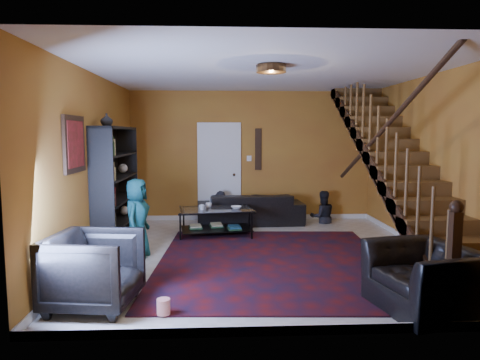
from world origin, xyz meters
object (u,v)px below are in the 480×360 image
object	(u,v)px
armchair_left	(94,270)
bookshelf	(117,189)
sofa	(250,208)
coffee_table	(216,220)
armchair_right	(425,278)

from	to	relation	value
armchair_left	bookshelf	bearing A→B (deg)	14.65
sofa	coffee_table	world-z (taller)	sofa
bookshelf	armchair_left	xyz separation A→B (m)	(0.35, -2.58, -0.55)
armchair_left	coffee_table	xyz separation A→B (m)	(1.29, 3.24, -0.12)
armchair_left	armchair_right	distance (m)	3.56
sofa	armchair_right	world-z (taller)	armchair_right
bookshelf	coffee_table	bearing A→B (deg)	21.55
sofa	armchair_left	bearing A→B (deg)	62.28
coffee_table	sofa	bearing A→B (deg)	56.16
bookshelf	armchair_right	xyz separation A→B (m)	(3.90, -2.82, -0.62)
bookshelf	sofa	world-z (taller)	bookshelf
armchair_right	sofa	bearing A→B (deg)	-173.97
coffee_table	bookshelf	bearing A→B (deg)	-158.45
armchair_left	armchair_right	size ratio (longest dim) A/B	0.86
armchair_left	coffee_table	bearing A→B (deg)	-14.95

